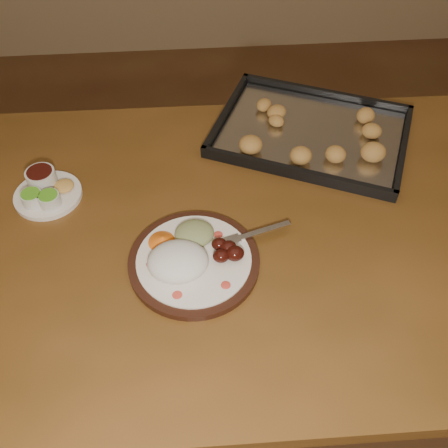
{
  "coord_description": "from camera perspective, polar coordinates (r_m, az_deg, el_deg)",
  "views": [
    {
      "loc": [
        -0.19,
        -0.79,
        1.57
      ],
      "look_at": [
        -0.13,
        -0.09,
        0.77
      ],
      "focal_mm": 40.0,
      "sensor_mm": 36.0,
      "label": 1
    }
  ],
  "objects": [
    {
      "name": "dinner_plate",
      "position": [
        1.01,
        -3.87,
        -3.89
      ],
      "size": [
        0.34,
        0.27,
        0.06
      ],
      "rotation": [
        0.0,
        0.0,
        0.32
      ],
      "color": "black",
      "rests_on": "dining_table"
    },
    {
      "name": "ground",
      "position": [
        1.77,
        4.19,
        -14.1
      ],
      "size": [
        4.0,
        4.0,
        0.0
      ],
      "primitive_type": "plane",
      "color": "brown",
      "rests_on": "ground"
    },
    {
      "name": "dining_table",
      "position": [
        1.16,
        -3.46,
        -3.8
      ],
      "size": [
        1.51,
        0.92,
        0.75
      ],
      "rotation": [
        0.0,
        0.0,
        -0.01
      ],
      "color": "brown",
      "rests_on": "ground"
    },
    {
      "name": "condiment_saucer",
      "position": [
        1.2,
        -19.74,
        3.65
      ],
      "size": [
        0.15,
        0.15,
        0.05
      ],
      "rotation": [
        0.0,
        0.0,
        0.12
      ],
      "color": "white",
      "rests_on": "dining_table"
    },
    {
      "name": "baking_tray",
      "position": [
        1.32,
        9.94,
        10.42
      ],
      "size": [
        0.57,
        0.51,
        0.05
      ],
      "rotation": [
        0.0,
        0.0,
        -0.42
      ],
      "color": "black",
      "rests_on": "dining_table"
    }
  ]
}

